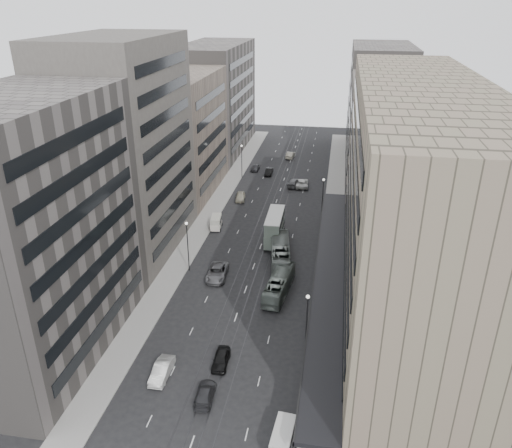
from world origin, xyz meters
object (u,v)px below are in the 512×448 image
Objects in this scene: bus_far at (280,253)px; vw_microbus at (283,438)px; double_decker at (275,227)px; panel_van at (216,222)px; sedan_2 at (217,272)px; sedan_0 at (221,359)px; pedestrian at (328,380)px; bus_near at (279,284)px; sedan_1 at (162,370)px.

bus_far reaches higher than vw_microbus.
double_decker is 11.80m from panel_van.
double_decker reaches higher than sedan_2.
sedan_0 is at bearing 133.58° from vw_microbus.
panel_van reaches higher than pedestrian.
double_decker is 5.75× the size of pedestrian.
sedan_1 is at bearing 67.35° from bus_near.
double_decker reaches higher than sedan_1.
bus_near is 0.86× the size of bus_far.
sedan_2 is at bearing 119.50° from vw_microbus.
pedestrian reaches higher than sedan_1.
double_decker is (-1.93, 7.32, 1.02)m from bus_far.
pedestrian is (10.49, -34.49, -1.77)m from double_decker.
bus_far is 30.23m from sedan_1.
pedestrian is at bearing 119.48° from bus_near.
panel_van reaches higher than sedan_2.
sedan_2 is at bearing 87.51° from sedan_1.
double_decker reaches higher than bus_far.
bus_far is 2.83× the size of sedan_0.
sedan_2 is (0.99, 22.18, 0.05)m from sedan_1.
sedan_2 is (4.30, -17.02, -0.48)m from panel_van.
sedan_0 is (-4.72, -16.29, -0.73)m from bus_near.
bus_far is 1.32× the size of double_decker.
bus_near is 16.82m from double_decker.
bus_near is at bearing 71.72° from sedan_0.
bus_near is 16.98m from sedan_0.
double_decker is 2.14× the size of sedan_0.
vw_microbus is (3.75, -26.89, -0.17)m from bus_near.
bus_far is at bearing 79.46° from sedan_0.
bus_far is 16.94m from panel_van.
sedan_1 is at bearing 62.99° from bus_far.
double_decker is 2.32× the size of panel_van.
sedan_0 is 0.90× the size of sedan_1.
bus_near is at bearing 60.89° from sedan_1.
bus_near is 2.43× the size of sedan_0.
vw_microbus is (6.63, -43.41, -1.43)m from double_decker.
bus_far is (-0.94, 9.20, 0.24)m from bus_near.
sedan_2 reaches higher than sedan_0.
sedan_0 is (-8.47, 10.60, -0.56)m from vw_microbus.
panel_van is at bearing 100.80° from sedan_2.
bus_near is 2.18× the size of sedan_1.
panel_van is 0.83× the size of sedan_1.
double_decker reaches higher than panel_van.
sedan_2 is 3.80× the size of pedestrian.
sedan_2 is at bearing -9.51° from bus_near.
pedestrian is (21.73, -37.81, -0.37)m from panel_van.
double_decker is at bearing 77.60° from sedan_1.
bus_near reaches higher than panel_van.
bus_far is at bearing -76.05° from double_decker.
bus_far is at bearing -46.04° from panel_van.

